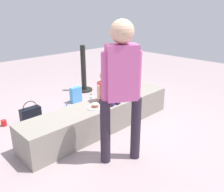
# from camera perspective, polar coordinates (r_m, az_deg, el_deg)

# --- Properties ---
(ground_plane) EXTENTS (12.00, 12.00, 0.00)m
(ground_plane) POSITION_cam_1_polar(r_m,az_deg,el_deg) (3.69, -2.36, -7.65)
(ground_plane) COLOR #A18C8E
(concrete_ledge) EXTENTS (2.56, 0.52, 0.41)m
(concrete_ledge) POSITION_cam_1_polar(r_m,az_deg,el_deg) (3.60, -2.41, -4.77)
(concrete_ledge) COLOR gray
(concrete_ledge) RESTS_ON ground_plane
(child_seated) EXTENTS (0.28, 0.32, 0.48)m
(child_seated) POSITION_cam_1_polar(r_m,az_deg,el_deg) (3.50, -1.47, 1.88)
(child_seated) COLOR #282151
(child_seated) RESTS_ON concrete_ledge
(adult_standing) EXTENTS (0.43, 0.35, 1.64)m
(adult_standing) POSITION_cam_1_polar(r_m,az_deg,el_deg) (2.56, 2.30, 3.48)
(adult_standing) COLOR #2E2333
(adult_standing) RESTS_ON ground_plane
(cake_plate) EXTENTS (0.22, 0.22, 0.07)m
(cake_plate) POSITION_cam_1_polar(r_m,az_deg,el_deg) (3.35, -4.09, -2.56)
(cake_plate) COLOR white
(cake_plate) RESTS_ON concrete_ledge
(gift_bag) EXTENTS (0.22, 0.10, 0.35)m
(gift_bag) POSITION_cam_1_polar(r_m,az_deg,el_deg) (4.66, -8.75, 0.35)
(gift_bag) COLOR #4C99E0
(gift_bag) RESTS_ON ground_plane
(railing_post) EXTENTS (0.36, 0.36, 1.01)m
(railing_post) POSITION_cam_1_polar(r_m,az_deg,el_deg) (5.24, -6.88, 5.17)
(railing_post) COLOR black
(railing_post) RESTS_ON ground_plane
(water_bottle_near_gift) EXTENTS (0.07, 0.07, 0.20)m
(water_bottle_near_gift) POSITION_cam_1_polar(r_m,az_deg,el_deg) (4.13, -10.85, -3.42)
(water_bottle_near_gift) COLOR silver
(water_bottle_near_gift) RESTS_ON ground_plane
(water_bottle_far_side) EXTENTS (0.07, 0.07, 0.22)m
(water_bottle_far_side) POSITION_cam_1_polar(r_m,az_deg,el_deg) (4.53, -5.03, -0.88)
(water_bottle_far_side) COLOR silver
(water_bottle_far_side) RESTS_ON ground_plane
(party_cup_red) EXTENTS (0.09, 0.09, 0.09)m
(party_cup_red) POSITION_cam_1_polar(r_m,az_deg,el_deg) (4.09, -24.74, -5.97)
(party_cup_red) COLOR red
(party_cup_red) RESTS_ON ground_plane
(cake_box_white) EXTENTS (0.39, 0.33, 0.13)m
(cake_box_white) POSITION_cam_1_polar(r_m,az_deg,el_deg) (3.91, -7.66, -5.06)
(cake_box_white) COLOR white
(cake_box_white) RESTS_ON ground_plane
(handbag_black_leather) EXTENTS (0.32, 0.13, 0.37)m
(handbag_black_leather) POSITION_cam_1_polar(r_m,az_deg,el_deg) (4.03, -19.10, -4.29)
(handbag_black_leather) COLOR black
(handbag_black_leather) RESTS_ON ground_plane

